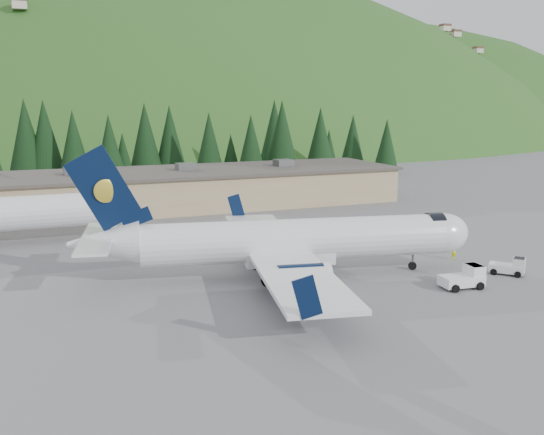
% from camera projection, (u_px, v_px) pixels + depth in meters
% --- Properties ---
extents(ground, '(600.00, 600.00, 0.00)m').
position_uv_depth(ground, '(299.00, 276.00, 51.52)').
color(ground, slate).
extents(airliner, '(34.09, 32.20, 11.36)m').
position_uv_depth(airliner, '(287.00, 242.00, 50.76)').
color(airliner, white).
rests_on(airliner, ground).
extents(baggage_tug_a, '(3.52, 2.29, 1.81)m').
position_uv_depth(baggage_tug_a, '(465.00, 278.00, 48.12)').
color(baggage_tug_a, white).
rests_on(baggage_tug_a, ground).
extents(baggage_tug_b, '(2.98, 3.11, 1.53)m').
position_uv_depth(baggage_tug_b, '(510.00, 267.00, 51.80)').
color(baggage_tug_b, white).
rests_on(baggage_tug_b, ground).
extents(terminal_building, '(71.00, 17.00, 6.10)m').
position_uv_depth(terminal_building, '(151.00, 190.00, 83.68)').
color(terminal_building, tan).
rests_on(terminal_building, ground).
extents(ramp_worker, '(0.74, 0.60, 1.77)m').
position_uv_depth(ramp_worker, '(454.00, 250.00, 56.72)').
color(ramp_worker, '#F5FF13').
rests_on(ramp_worker, ground).
extents(tree_line, '(112.62, 18.73, 13.94)m').
position_uv_depth(tree_line, '(109.00, 143.00, 104.18)').
color(tree_line, black).
rests_on(tree_line, ground).
extents(hills, '(614.00, 330.00, 300.00)m').
position_uv_depth(hills, '(212.00, 320.00, 275.38)').
color(hills, '#25511A').
rests_on(hills, ground).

